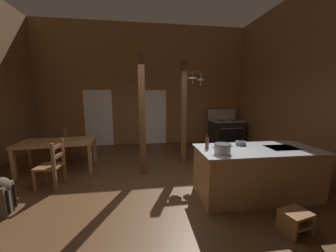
{
  "coord_description": "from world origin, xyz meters",
  "views": [
    {
      "loc": [
        -0.12,
        -3.47,
        1.82
      ],
      "look_at": [
        0.52,
        1.08,
        1.09
      ],
      "focal_mm": 19.98,
      "sensor_mm": 36.0,
      "label": 1
    }
  ],
  "objects_px": {
    "ladderback_chair_near_window": "(72,143)",
    "ladderback_chair_by_post": "(52,165)",
    "backpack": "(1,195)",
    "kitchen_island": "(256,172)",
    "stove_range": "(226,132)",
    "stockpot_on_counter": "(222,149)",
    "mixing_bowl_on_counter": "(241,143)",
    "step_stool": "(295,220)",
    "dining_table": "(58,144)",
    "bottle_tall_on_counter": "(207,143)"
  },
  "relations": [
    {
      "from": "kitchen_island",
      "to": "ladderback_chair_near_window",
      "type": "relative_size",
      "value": 2.28
    },
    {
      "from": "bottle_tall_on_counter",
      "to": "stove_range",
      "type": "bearing_deg",
      "value": 60.1
    },
    {
      "from": "kitchen_island",
      "to": "stockpot_on_counter",
      "type": "height_order",
      "value": "stockpot_on_counter"
    },
    {
      "from": "ladderback_chair_near_window",
      "to": "backpack",
      "type": "relative_size",
      "value": 1.59
    },
    {
      "from": "ladderback_chair_near_window",
      "to": "mixing_bowl_on_counter",
      "type": "height_order",
      "value": "mixing_bowl_on_counter"
    },
    {
      "from": "backpack",
      "to": "stockpot_on_counter",
      "type": "height_order",
      "value": "stockpot_on_counter"
    },
    {
      "from": "ladderback_chair_by_post",
      "to": "bottle_tall_on_counter",
      "type": "relative_size",
      "value": 3.78
    },
    {
      "from": "kitchen_island",
      "to": "stockpot_on_counter",
      "type": "distance_m",
      "value": 0.95
    },
    {
      "from": "stove_range",
      "to": "stockpot_on_counter",
      "type": "xyz_separation_m",
      "value": [
        -1.82,
        -3.75,
        0.5
      ]
    },
    {
      "from": "kitchen_island",
      "to": "step_stool",
      "type": "relative_size",
      "value": 5.28
    },
    {
      "from": "backpack",
      "to": "stove_range",
      "type": "bearing_deg",
      "value": 33.75
    },
    {
      "from": "stove_range",
      "to": "bottle_tall_on_counter",
      "type": "bearing_deg",
      "value": -119.9
    },
    {
      "from": "stove_range",
      "to": "step_stool",
      "type": "bearing_deg",
      "value": -103.63
    },
    {
      "from": "stockpot_on_counter",
      "to": "mixing_bowl_on_counter",
      "type": "relative_size",
      "value": 1.76
    },
    {
      "from": "ladderback_chair_by_post",
      "to": "backpack",
      "type": "distance_m",
      "value": 0.95
    },
    {
      "from": "mixing_bowl_on_counter",
      "to": "bottle_tall_on_counter",
      "type": "distance_m",
      "value": 0.74
    },
    {
      "from": "mixing_bowl_on_counter",
      "to": "bottle_tall_on_counter",
      "type": "relative_size",
      "value": 0.77
    },
    {
      "from": "stove_range",
      "to": "backpack",
      "type": "relative_size",
      "value": 2.21
    },
    {
      "from": "ladderback_chair_by_post",
      "to": "stockpot_on_counter",
      "type": "distance_m",
      "value": 3.32
    },
    {
      "from": "step_stool",
      "to": "dining_table",
      "type": "distance_m",
      "value": 4.96
    },
    {
      "from": "kitchen_island",
      "to": "stove_range",
      "type": "distance_m",
      "value": 3.7
    },
    {
      "from": "step_stool",
      "to": "ladderback_chair_by_post",
      "type": "bearing_deg",
      "value": 154.21
    },
    {
      "from": "stove_range",
      "to": "backpack",
      "type": "bearing_deg",
      "value": -146.25
    },
    {
      "from": "stockpot_on_counter",
      "to": "mixing_bowl_on_counter",
      "type": "height_order",
      "value": "stockpot_on_counter"
    },
    {
      "from": "kitchen_island",
      "to": "stove_range",
      "type": "relative_size",
      "value": 1.64
    },
    {
      "from": "kitchen_island",
      "to": "backpack",
      "type": "height_order",
      "value": "kitchen_island"
    },
    {
      "from": "ladderback_chair_by_post",
      "to": "mixing_bowl_on_counter",
      "type": "distance_m",
      "value": 3.75
    },
    {
      "from": "backpack",
      "to": "mixing_bowl_on_counter",
      "type": "height_order",
      "value": "mixing_bowl_on_counter"
    },
    {
      "from": "kitchen_island",
      "to": "dining_table",
      "type": "height_order",
      "value": "kitchen_island"
    },
    {
      "from": "ladderback_chair_by_post",
      "to": "mixing_bowl_on_counter",
      "type": "xyz_separation_m",
      "value": [
        3.67,
        -0.61,
        0.48
      ]
    },
    {
      "from": "step_stool",
      "to": "ladderback_chair_near_window",
      "type": "height_order",
      "value": "ladderback_chair_near_window"
    },
    {
      "from": "stockpot_on_counter",
      "to": "dining_table",
      "type": "bearing_deg",
      "value": 148.89
    },
    {
      "from": "dining_table",
      "to": "stockpot_on_counter",
      "type": "bearing_deg",
      "value": -31.11
    },
    {
      "from": "ladderback_chair_by_post",
      "to": "kitchen_island",
      "type": "bearing_deg",
      "value": -12.81
    },
    {
      "from": "step_stool",
      "to": "stockpot_on_counter",
      "type": "relative_size",
      "value": 1.21
    },
    {
      "from": "stove_range",
      "to": "dining_table",
      "type": "relative_size",
      "value": 0.74
    },
    {
      "from": "step_stool",
      "to": "ladderback_chair_by_post",
      "type": "xyz_separation_m",
      "value": [
        -3.82,
        1.84,
        0.27
      ]
    },
    {
      "from": "dining_table",
      "to": "bottle_tall_on_counter",
      "type": "distance_m",
      "value": 3.64
    },
    {
      "from": "ladderback_chair_near_window",
      "to": "ladderback_chair_by_post",
      "type": "height_order",
      "value": "same"
    },
    {
      "from": "dining_table",
      "to": "stockpot_on_counter",
      "type": "xyz_separation_m",
      "value": [
        3.35,
        -2.02,
        0.33
      ]
    },
    {
      "from": "kitchen_island",
      "to": "mixing_bowl_on_counter",
      "type": "relative_size",
      "value": 11.21
    },
    {
      "from": "kitchen_island",
      "to": "stockpot_on_counter",
      "type": "bearing_deg",
      "value": -164.69
    },
    {
      "from": "mixing_bowl_on_counter",
      "to": "kitchen_island",
      "type": "bearing_deg",
      "value": -55.62
    },
    {
      "from": "dining_table",
      "to": "ladderback_chair_near_window",
      "type": "relative_size",
      "value": 1.87
    },
    {
      "from": "ladderback_chair_near_window",
      "to": "bottle_tall_on_counter",
      "type": "height_order",
      "value": "bottle_tall_on_counter"
    },
    {
      "from": "dining_table",
      "to": "ladderback_chair_by_post",
      "type": "bearing_deg",
      "value": -74.42
    },
    {
      "from": "stove_range",
      "to": "stockpot_on_counter",
      "type": "height_order",
      "value": "stove_range"
    },
    {
      "from": "ladderback_chair_by_post",
      "to": "stockpot_on_counter",
      "type": "xyz_separation_m",
      "value": [
        3.09,
        -1.08,
        0.53
      ]
    },
    {
      "from": "mixing_bowl_on_counter",
      "to": "dining_table",
      "type": "bearing_deg",
      "value": 158.46
    },
    {
      "from": "step_stool",
      "to": "mixing_bowl_on_counter",
      "type": "distance_m",
      "value": 1.45
    }
  ]
}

